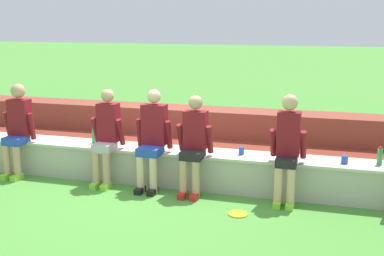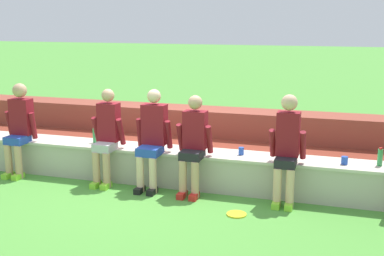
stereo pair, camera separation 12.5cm
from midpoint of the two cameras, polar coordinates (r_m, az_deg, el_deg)
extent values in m
plane|color=#4C9338|center=(7.45, -5.04, -6.76)|extent=(80.00, 80.00, 0.00)
cube|color=#B7AF9E|center=(7.61, -4.35, -4.27)|extent=(7.84, 0.53, 0.53)
cube|color=beige|center=(7.54, -4.38, -2.46)|extent=(7.88, 0.57, 0.04)
cube|color=maroon|center=(8.34, -2.40, -3.00)|extent=(11.02, 0.63, 0.45)
cube|color=brown|center=(8.86, -1.10, -0.55)|extent=(11.02, 0.63, 0.91)
cylinder|color=tan|center=(8.30, -20.72, -3.62)|extent=(0.11, 0.11, 0.53)
cylinder|color=tan|center=(8.20, -19.69, -3.75)|extent=(0.11, 0.11, 0.53)
cube|color=#8CD833|center=(8.33, -20.77, -5.17)|extent=(0.10, 0.22, 0.08)
cube|color=#8CD833|center=(8.23, -19.74, -5.31)|extent=(0.10, 0.22, 0.08)
cube|color=#2347B2|center=(8.28, -19.82, -1.33)|extent=(0.30, 0.33, 0.12)
cube|color=maroon|center=(8.32, -19.41, 1.17)|extent=(0.33, 0.20, 0.57)
sphere|color=tan|center=(8.26, -19.62, 4.00)|extent=(0.22, 0.22, 0.22)
cylinder|color=maroon|center=(8.46, -20.62, 0.36)|extent=(0.08, 0.16, 0.43)
cylinder|color=maroon|center=(8.21, -18.20, 0.19)|extent=(0.08, 0.14, 0.43)
cylinder|color=tan|center=(7.51, -11.33, -4.70)|extent=(0.11, 0.11, 0.53)
cylinder|color=tan|center=(7.44, -10.18, -4.82)|extent=(0.11, 0.11, 0.53)
cube|color=#8CD833|center=(7.55, -11.40, -6.40)|extent=(0.10, 0.22, 0.08)
cube|color=#8CD833|center=(7.47, -10.25, -6.54)|extent=(0.10, 0.22, 0.08)
cube|color=#B2B2B7|center=(7.50, -10.41, -2.17)|extent=(0.27, 0.32, 0.12)
cube|color=maroon|center=(7.56, -9.96, 0.64)|extent=(0.30, 0.20, 0.58)
sphere|color=tan|center=(7.49, -10.07, 3.66)|extent=(0.19, 0.19, 0.19)
cylinder|color=maroon|center=(7.66, -11.35, -0.25)|extent=(0.08, 0.21, 0.42)
cylinder|color=maroon|center=(7.49, -8.60, -0.45)|extent=(0.08, 0.21, 0.42)
cylinder|color=beige|center=(7.20, -6.38, -5.29)|extent=(0.11, 0.11, 0.53)
cylinder|color=beige|center=(7.13, -4.93, -5.44)|extent=(0.11, 0.11, 0.53)
cube|color=black|center=(7.23, -6.46, -7.06)|extent=(0.10, 0.22, 0.08)
cube|color=black|center=(7.16, -5.02, -7.23)|extent=(0.10, 0.22, 0.08)
cube|color=#2347B2|center=(7.20, -5.29, -2.63)|extent=(0.32, 0.34, 0.12)
cube|color=maroon|center=(7.29, -4.79, 0.40)|extent=(0.35, 0.20, 0.59)
sphere|color=beige|center=(7.22, -4.85, 3.62)|extent=(0.20, 0.20, 0.20)
cylinder|color=maroon|center=(7.38, -6.46, -0.53)|extent=(0.08, 0.14, 0.43)
cylinder|color=maroon|center=(7.22, -3.15, -0.76)|extent=(0.08, 0.18, 0.43)
cylinder|color=tan|center=(6.97, -1.50, -5.81)|extent=(0.11, 0.11, 0.53)
cylinder|color=tan|center=(6.92, -0.09, -5.94)|extent=(0.11, 0.11, 0.53)
cube|color=red|center=(7.01, -1.59, -7.64)|extent=(0.10, 0.22, 0.08)
cube|color=red|center=(6.96, -0.18, -7.78)|extent=(0.10, 0.22, 0.08)
cube|color=black|center=(6.99, -0.45, -3.03)|extent=(0.29, 0.36, 0.12)
cube|color=maroon|center=(7.05, -0.10, -0.19)|extent=(0.32, 0.20, 0.54)
sphere|color=tan|center=(6.97, -0.10, 2.93)|extent=(0.20, 0.20, 0.20)
cylinder|color=maroon|center=(7.12, -1.79, -1.07)|extent=(0.08, 0.22, 0.42)
cylinder|color=maroon|center=(7.00, 1.52, -1.30)|extent=(0.08, 0.21, 0.42)
cylinder|color=#DBAD89|center=(6.73, 9.25, -6.64)|extent=(0.11, 0.11, 0.53)
cylinder|color=#DBAD89|center=(6.71, 10.66, -6.75)|extent=(0.11, 0.11, 0.53)
cube|color=#8CD833|center=(6.77, 9.14, -8.53)|extent=(0.10, 0.22, 0.08)
cube|color=#8CD833|center=(6.75, 10.55, -8.64)|extent=(0.10, 0.22, 0.08)
cube|color=black|center=(6.75, 10.19, -3.78)|extent=(0.27, 0.33, 0.12)
cube|color=maroon|center=(6.80, 10.43, -0.63)|extent=(0.30, 0.20, 0.59)
sphere|color=#DBAD89|center=(6.71, 10.57, 2.90)|extent=(0.22, 0.22, 0.22)
cylinder|color=maroon|center=(6.83, 8.70, -1.65)|extent=(0.08, 0.24, 0.42)
cylinder|color=maroon|center=(6.79, 12.05, -1.87)|extent=(0.08, 0.24, 0.42)
cylinder|color=green|center=(7.96, -11.55, -0.89)|extent=(0.06, 0.06, 0.23)
cylinder|color=red|center=(7.94, -11.59, -0.02)|extent=(0.04, 0.04, 0.02)
cylinder|color=green|center=(7.08, 20.13, -3.08)|extent=(0.07, 0.07, 0.22)
cylinder|color=red|center=(7.05, 20.20, -2.12)|extent=(0.04, 0.04, 0.02)
cylinder|color=blue|center=(7.19, 5.15, -2.61)|extent=(0.08, 0.08, 0.11)
cylinder|color=blue|center=(7.01, 16.49, -3.48)|extent=(0.09, 0.09, 0.11)
cylinder|color=yellow|center=(6.47, 4.70, -9.73)|extent=(0.25, 0.25, 0.02)
camera|label=1|loc=(0.06, -90.49, -0.11)|focal=46.85mm
camera|label=2|loc=(0.06, 89.51, 0.11)|focal=46.85mm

